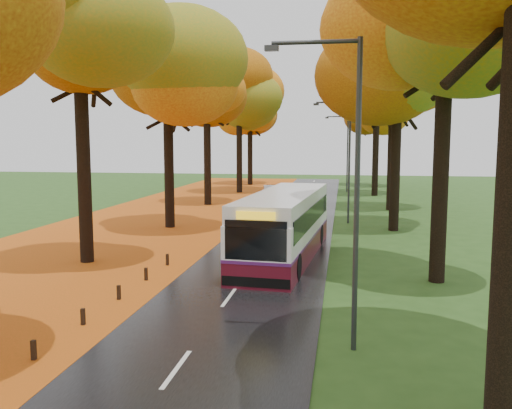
% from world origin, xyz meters
% --- Properties ---
extents(road, '(6.50, 90.00, 0.04)m').
position_xyz_m(road, '(0.00, 25.00, 0.02)').
color(road, black).
rests_on(road, ground).
extents(centre_line, '(0.12, 90.00, 0.01)m').
position_xyz_m(centre_line, '(0.00, 25.00, 0.04)').
color(centre_line, silver).
rests_on(centre_line, road).
extents(leaf_verge, '(12.00, 90.00, 0.02)m').
position_xyz_m(leaf_verge, '(-9.00, 25.00, 0.01)').
color(leaf_verge, '#8F490D').
rests_on(leaf_verge, ground).
extents(leaf_drift, '(0.90, 90.00, 0.01)m').
position_xyz_m(leaf_drift, '(-3.05, 25.00, 0.04)').
color(leaf_drift, '#D95616').
rests_on(leaf_drift, road).
extents(trees_left, '(9.20, 74.00, 13.88)m').
position_xyz_m(trees_left, '(-7.18, 27.06, 9.53)').
color(trees_left, black).
rests_on(trees_left, ground).
extents(trees_right, '(9.30, 74.20, 13.96)m').
position_xyz_m(trees_right, '(7.19, 26.91, 9.69)').
color(trees_right, black).
rests_on(trees_right, ground).
extents(bollard_row, '(0.11, 23.51, 0.52)m').
position_xyz_m(bollard_row, '(-3.70, 4.70, 0.26)').
color(bollard_row, black).
rests_on(bollard_row, ground).
extents(streetlamp_near, '(2.45, 0.18, 8.00)m').
position_xyz_m(streetlamp_near, '(3.95, 8.00, 4.71)').
color(streetlamp_near, '#333538').
rests_on(streetlamp_near, ground).
extents(streetlamp_mid, '(2.45, 0.18, 8.00)m').
position_xyz_m(streetlamp_mid, '(3.95, 30.00, 4.71)').
color(streetlamp_mid, '#333538').
rests_on(streetlamp_mid, ground).
extents(streetlamp_far, '(2.45, 0.18, 8.00)m').
position_xyz_m(streetlamp_far, '(3.95, 52.00, 4.71)').
color(streetlamp_far, '#333538').
rests_on(streetlamp_far, ground).
extents(bus, '(3.53, 11.70, 3.03)m').
position_xyz_m(bus, '(1.21, 18.72, 1.63)').
color(bus, '#4E0C19').
rests_on(bus, road).
extents(car_white, '(2.81, 4.49, 1.42)m').
position_xyz_m(car_white, '(-2.35, 33.78, 0.75)').
color(car_white, silver).
rests_on(car_white, road).
extents(car_silver, '(2.30, 4.52, 1.42)m').
position_xyz_m(car_silver, '(-2.35, 41.33, 0.75)').
color(car_silver, '#A8AAB1').
rests_on(car_silver, road).
extents(car_dark, '(2.41, 4.82, 1.35)m').
position_xyz_m(car_dark, '(-2.18, 41.54, 0.71)').
color(car_dark, black).
rests_on(car_dark, road).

